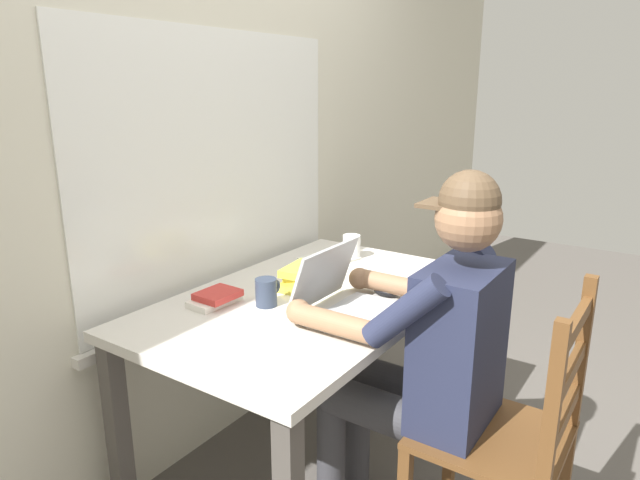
{
  "coord_description": "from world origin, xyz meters",
  "views": [
    {
      "loc": [
        -1.57,
        -1.1,
        1.47
      ],
      "look_at": [
        -0.02,
        -0.05,
        0.95
      ],
      "focal_mm": 31.38,
      "sensor_mm": 36.0,
      "label": 1
    }
  ],
  "objects_px": {
    "computer_mouse": "(386,291)",
    "coffee_mug_white": "(352,246)",
    "wooden_chair": "(510,438)",
    "book_stack_side": "(216,298)",
    "laptop": "(346,299)",
    "desk": "(312,319)",
    "book_stack_main": "(306,278)",
    "coffee_mug_dark": "(267,292)",
    "seated_person": "(426,345)"
  },
  "relations": [
    {
      "from": "coffee_mug_dark",
      "to": "book_stack_main",
      "type": "relative_size",
      "value": 0.55
    },
    {
      "from": "seated_person",
      "to": "book_stack_side",
      "type": "relative_size",
      "value": 6.76
    },
    {
      "from": "laptop",
      "to": "coffee_mug_white",
      "type": "height_order",
      "value": "laptop"
    },
    {
      "from": "seated_person",
      "to": "book_stack_main",
      "type": "bearing_deg",
      "value": 78.99
    },
    {
      "from": "desk",
      "to": "computer_mouse",
      "type": "relative_size",
      "value": 13.19
    },
    {
      "from": "seated_person",
      "to": "wooden_chair",
      "type": "xyz_separation_m",
      "value": [
        -0.0,
        -0.28,
        -0.22
      ]
    },
    {
      "from": "computer_mouse",
      "to": "coffee_mug_white",
      "type": "bearing_deg",
      "value": 46.46
    },
    {
      "from": "coffee_mug_white",
      "to": "book_stack_main",
      "type": "height_order",
      "value": "coffee_mug_white"
    },
    {
      "from": "book_stack_main",
      "to": "seated_person",
      "type": "bearing_deg",
      "value": -101.01
    },
    {
      "from": "desk",
      "to": "laptop",
      "type": "distance_m",
      "value": 0.26
    },
    {
      "from": "computer_mouse",
      "to": "book_stack_main",
      "type": "height_order",
      "value": "book_stack_main"
    },
    {
      "from": "desk",
      "to": "seated_person",
      "type": "relative_size",
      "value": 1.06
    },
    {
      "from": "computer_mouse",
      "to": "book_stack_side",
      "type": "bearing_deg",
      "value": 131.65
    },
    {
      "from": "laptop",
      "to": "book_stack_side",
      "type": "relative_size",
      "value": 1.79
    },
    {
      "from": "coffee_mug_white",
      "to": "seated_person",
      "type": "bearing_deg",
      "value": -131.84
    },
    {
      "from": "computer_mouse",
      "to": "coffee_mug_white",
      "type": "height_order",
      "value": "coffee_mug_white"
    },
    {
      "from": "computer_mouse",
      "to": "coffee_mug_dark",
      "type": "distance_m",
      "value": 0.44
    },
    {
      "from": "wooden_chair",
      "to": "laptop",
      "type": "relative_size",
      "value": 2.85
    },
    {
      "from": "desk",
      "to": "book_stack_side",
      "type": "bearing_deg",
      "value": 138.88
    },
    {
      "from": "coffee_mug_dark",
      "to": "book_stack_main",
      "type": "distance_m",
      "value": 0.22
    },
    {
      "from": "coffee_mug_white",
      "to": "coffee_mug_dark",
      "type": "distance_m",
      "value": 0.64
    },
    {
      "from": "seated_person",
      "to": "laptop",
      "type": "distance_m",
      "value": 0.3
    },
    {
      "from": "desk",
      "to": "wooden_chair",
      "type": "relative_size",
      "value": 1.4
    },
    {
      "from": "book_stack_main",
      "to": "book_stack_side",
      "type": "distance_m",
      "value": 0.35
    },
    {
      "from": "coffee_mug_dark",
      "to": "laptop",
      "type": "bearing_deg",
      "value": -71.45
    },
    {
      "from": "coffee_mug_dark",
      "to": "book_stack_side",
      "type": "xyz_separation_m",
      "value": [
        -0.09,
        0.15,
        -0.03
      ]
    },
    {
      "from": "laptop",
      "to": "coffee_mug_dark",
      "type": "height_order",
      "value": "laptop"
    },
    {
      "from": "desk",
      "to": "book_stack_side",
      "type": "distance_m",
      "value": 0.36
    },
    {
      "from": "laptop",
      "to": "coffee_mug_white",
      "type": "relative_size",
      "value": 2.88
    },
    {
      "from": "book_stack_side",
      "to": "seated_person",
      "type": "bearing_deg",
      "value": -74.16
    },
    {
      "from": "coffee_mug_dark",
      "to": "book_stack_main",
      "type": "xyz_separation_m",
      "value": [
        0.21,
        -0.01,
        -0.01
      ]
    },
    {
      "from": "coffee_mug_dark",
      "to": "desk",
      "type": "bearing_deg",
      "value": -22.79
    },
    {
      "from": "wooden_chair",
      "to": "book_stack_side",
      "type": "distance_m",
      "value": 1.05
    },
    {
      "from": "wooden_chair",
      "to": "book_stack_side",
      "type": "height_order",
      "value": "wooden_chair"
    },
    {
      "from": "seated_person",
      "to": "laptop",
      "type": "bearing_deg",
      "value": 94.1
    },
    {
      "from": "coffee_mug_white",
      "to": "coffee_mug_dark",
      "type": "bearing_deg",
      "value": -176.16
    },
    {
      "from": "computer_mouse",
      "to": "book_stack_side",
      "type": "distance_m",
      "value": 0.61
    },
    {
      "from": "desk",
      "to": "seated_person",
      "type": "xyz_separation_m",
      "value": [
        -0.06,
        -0.48,
        0.05
      ]
    },
    {
      "from": "seated_person",
      "to": "book_stack_main",
      "type": "height_order",
      "value": "seated_person"
    },
    {
      "from": "wooden_chair",
      "to": "book_stack_side",
      "type": "xyz_separation_m",
      "value": [
        -0.2,
        0.99,
        0.29
      ]
    },
    {
      "from": "wooden_chair",
      "to": "computer_mouse",
      "type": "xyz_separation_m",
      "value": [
        0.21,
        0.53,
        0.29
      ]
    },
    {
      "from": "seated_person",
      "to": "computer_mouse",
      "type": "bearing_deg",
      "value": 50.65
    },
    {
      "from": "seated_person",
      "to": "book_stack_side",
      "type": "height_order",
      "value": "seated_person"
    },
    {
      "from": "seated_person",
      "to": "coffee_mug_dark",
      "type": "distance_m",
      "value": 0.57
    },
    {
      "from": "coffee_mug_dark",
      "to": "book_stack_side",
      "type": "height_order",
      "value": "coffee_mug_dark"
    },
    {
      "from": "laptop",
      "to": "book_stack_main",
      "type": "xyz_separation_m",
      "value": [
        0.13,
        0.26,
        -0.01
      ]
    },
    {
      "from": "computer_mouse",
      "to": "coffee_mug_dark",
      "type": "height_order",
      "value": "coffee_mug_dark"
    },
    {
      "from": "wooden_chair",
      "to": "coffee_mug_dark",
      "type": "distance_m",
      "value": 0.9
    },
    {
      "from": "computer_mouse",
      "to": "seated_person",
      "type": "bearing_deg",
      "value": -129.35
    },
    {
      "from": "computer_mouse",
      "to": "coffee_mug_white",
      "type": "xyz_separation_m",
      "value": [
        0.33,
        0.34,
        0.04
      ]
    }
  ]
}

